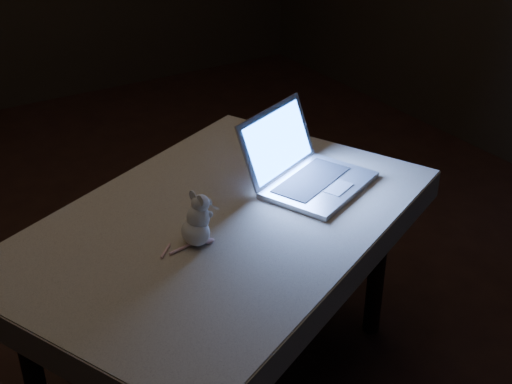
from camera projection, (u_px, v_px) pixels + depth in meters
floor at (165, 303)px, 2.83m from camera, size 5.00×5.00×0.00m
table at (223, 306)px, 2.28m from camera, size 1.48×1.26×0.67m
tablecloth at (234, 239)px, 2.09m from camera, size 1.50×1.13×0.10m
laptop at (321, 154)px, 2.22m from camera, size 0.46×0.43×0.25m
plush_mouse at (195, 220)px, 1.94m from camera, size 0.14×0.14×0.16m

